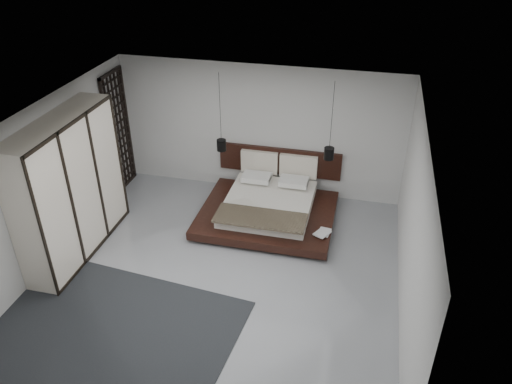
% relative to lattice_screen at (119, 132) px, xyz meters
% --- Properties ---
extents(floor, '(6.00, 6.00, 0.00)m').
position_rel_lattice_screen_xyz_m(floor, '(2.95, -2.45, -1.30)').
color(floor, '#92959A').
rests_on(floor, ground).
extents(ceiling, '(6.00, 6.00, 0.00)m').
position_rel_lattice_screen_xyz_m(ceiling, '(2.95, -2.45, 1.50)').
color(ceiling, white).
rests_on(ceiling, wall_back).
extents(wall_back, '(6.00, 0.00, 6.00)m').
position_rel_lattice_screen_xyz_m(wall_back, '(2.95, 0.55, 0.10)').
color(wall_back, silver).
rests_on(wall_back, floor).
extents(wall_front, '(6.00, 0.00, 6.00)m').
position_rel_lattice_screen_xyz_m(wall_front, '(2.95, -5.45, 0.10)').
color(wall_front, silver).
rests_on(wall_front, floor).
extents(wall_left, '(0.00, 6.00, 6.00)m').
position_rel_lattice_screen_xyz_m(wall_left, '(-0.05, -2.45, 0.10)').
color(wall_left, silver).
rests_on(wall_left, floor).
extents(wall_right, '(0.00, 6.00, 6.00)m').
position_rel_lattice_screen_xyz_m(wall_right, '(5.95, -2.45, 0.10)').
color(wall_right, silver).
rests_on(wall_right, floor).
extents(lattice_screen, '(0.05, 0.90, 2.60)m').
position_rel_lattice_screen_xyz_m(lattice_screen, '(0.00, 0.00, 0.00)').
color(lattice_screen, black).
rests_on(lattice_screen, floor).
extents(bed, '(2.62, 2.33, 1.05)m').
position_rel_lattice_screen_xyz_m(bed, '(3.40, -0.54, -1.02)').
color(bed, black).
rests_on(bed, floor).
extents(book_lower, '(0.26, 0.33, 0.03)m').
position_rel_lattice_screen_xyz_m(book_lower, '(4.47, -1.17, -1.04)').
color(book_lower, '#99724C').
rests_on(book_lower, bed).
extents(book_upper, '(0.36, 0.39, 0.02)m').
position_rel_lattice_screen_xyz_m(book_upper, '(4.46, -1.20, -1.02)').
color(book_upper, '#99724C').
rests_on(book_upper, book_lower).
extents(pendant_left, '(0.19, 0.19, 1.61)m').
position_rel_lattice_screen_xyz_m(pendant_left, '(2.32, -0.14, 0.01)').
color(pendant_left, black).
rests_on(pendant_left, ceiling).
extents(pendant_right, '(0.19, 0.19, 1.55)m').
position_rel_lattice_screen_xyz_m(pendant_right, '(4.47, -0.14, 0.07)').
color(pendant_right, black).
rests_on(pendant_right, ceiling).
extents(wardrobe, '(0.61, 2.59, 2.54)m').
position_rel_lattice_screen_xyz_m(wardrobe, '(0.25, -2.34, -0.03)').
color(wardrobe, silver).
rests_on(wardrobe, floor).
extents(rug, '(3.93, 2.99, 0.02)m').
position_rel_lattice_screen_xyz_m(rug, '(1.75, -4.15, -1.29)').
color(rug, black).
rests_on(rug, floor).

